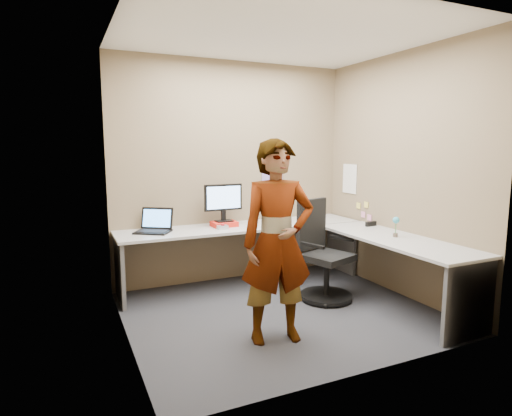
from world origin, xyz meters
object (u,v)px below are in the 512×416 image
monitor (223,200)px  desk (299,244)px  person (278,242)px  office_chair (322,259)px

monitor → desk: bearing=-46.7°
desk → monitor: bearing=135.1°
monitor → person: (-0.09, -1.56, -0.18)m
desk → monitor: (-0.66, 0.66, 0.46)m
office_chair → person: size_ratio=0.62×
desk → monitor: size_ratio=6.37×
office_chair → person: person is taller
person → desk: bearing=59.9°
monitor → person: person is taller
desk → office_chair: 0.31m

